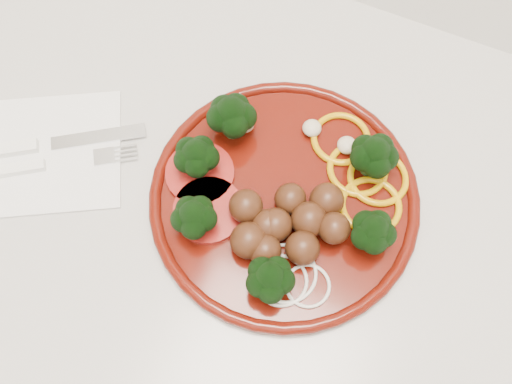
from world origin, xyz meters
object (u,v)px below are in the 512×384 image
at_px(napkin, 55,153).
at_px(fork, 30,167).
at_px(knife, 33,146).
at_px(plate, 283,199).

bearing_deg(napkin, fork, -112.42).
height_order(napkin, fork, fork).
bearing_deg(fork, knife, 83.00).
bearing_deg(plate, napkin, -170.01).
relative_size(plate, fork, 1.89).
bearing_deg(napkin, plate, 9.99).
distance_m(plate, napkin, 0.27).
bearing_deg(fork, napkin, 33.31).
distance_m(plate, fork, 0.29).
xyz_separation_m(knife, fork, (0.01, -0.02, -0.00)).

